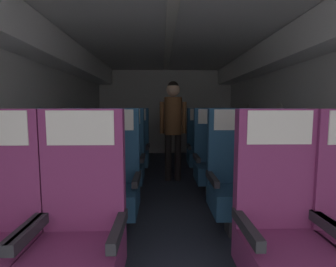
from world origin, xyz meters
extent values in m
cube|color=#2D3342|center=(0.00, 3.40, -0.01)|extent=(3.66, 7.20, 0.02)
cube|color=silver|center=(-1.73, 3.40, 1.08)|extent=(0.08, 6.80, 2.16)
cube|color=silver|center=(1.73, 3.40, 1.08)|extent=(0.08, 6.80, 2.16)
cube|color=silver|center=(0.00, 3.40, 2.16)|extent=(3.54, 6.80, 0.06)
cube|color=silver|center=(0.00, 6.82, 1.08)|extent=(3.54, 0.06, 2.16)
cube|color=white|center=(-1.51, 3.40, 1.94)|extent=(0.36, 6.53, 0.36)
cube|color=white|center=(1.51, 3.40, 1.94)|extent=(0.36, 6.53, 0.36)
cube|color=white|center=(0.00, 3.40, 2.12)|extent=(0.12, 6.12, 0.02)
cylinder|color=white|center=(1.68, 4.08, 1.13)|extent=(0.01, 0.26, 0.26)
cylinder|color=white|center=(1.68, 5.44, 1.13)|extent=(0.01, 0.26, 0.26)
cube|color=#7A2D60|center=(-1.07, 1.80, 0.81)|extent=(0.48, 0.09, 0.73)
cube|color=#28282D|center=(-0.84, 1.60, 0.53)|extent=(0.05, 0.40, 0.06)
cube|color=#7A2D60|center=(-0.58, 1.60, 0.33)|extent=(0.48, 0.48, 0.22)
cube|color=#7A2D60|center=(-0.58, 1.80, 0.81)|extent=(0.48, 0.09, 0.73)
cube|color=#28282D|center=(-0.35, 1.60, 0.53)|extent=(0.05, 0.40, 0.06)
cube|color=#28282D|center=(-0.81, 1.60, 0.53)|extent=(0.05, 0.40, 0.06)
cube|color=silver|center=(-0.58, 1.75, 1.07)|extent=(0.39, 0.01, 0.20)
cube|color=#28282D|center=(0.82, 1.58, 0.53)|extent=(0.05, 0.40, 0.06)
cube|color=#7A2D60|center=(0.58, 1.60, 0.33)|extent=(0.48, 0.48, 0.22)
cube|color=#7A2D60|center=(0.58, 1.80, 0.81)|extent=(0.48, 0.09, 0.73)
cube|color=#28282D|center=(0.82, 1.60, 0.53)|extent=(0.05, 0.40, 0.06)
cube|color=#28282D|center=(0.35, 1.60, 0.53)|extent=(0.05, 0.40, 0.06)
cube|color=silver|center=(0.58, 1.75, 1.07)|extent=(0.39, 0.01, 0.20)
cube|color=#38383D|center=(-1.06, 2.55, 0.11)|extent=(0.17, 0.17, 0.22)
cube|color=navy|center=(-1.06, 2.55, 0.33)|extent=(0.48, 0.48, 0.22)
cube|color=navy|center=(-1.06, 2.74, 0.81)|extent=(0.48, 0.09, 0.73)
cube|color=#28282D|center=(-0.83, 2.55, 0.53)|extent=(0.05, 0.40, 0.06)
cube|color=#28282D|center=(-1.29, 2.55, 0.53)|extent=(0.05, 0.40, 0.06)
cube|color=silver|center=(-1.06, 2.70, 1.07)|extent=(0.39, 0.01, 0.20)
cube|color=#38383D|center=(-0.57, 2.56, 0.11)|extent=(0.17, 0.17, 0.22)
cube|color=navy|center=(-0.57, 2.56, 0.33)|extent=(0.48, 0.48, 0.22)
cube|color=navy|center=(-0.57, 2.75, 0.81)|extent=(0.48, 0.09, 0.73)
cube|color=#28282D|center=(-0.34, 2.56, 0.53)|extent=(0.05, 0.40, 0.06)
cube|color=#28282D|center=(-0.80, 2.56, 0.53)|extent=(0.05, 0.40, 0.06)
cube|color=silver|center=(-0.57, 2.71, 1.07)|extent=(0.39, 0.01, 0.20)
cube|color=#38383D|center=(1.05, 2.56, 0.11)|extent=(0.17, 0.17, 0.22)
cube|color=navy|center=(1.05, 2.56, 0.33)|extent=(0.48, 0.48, 0.22)
cube|color=navy|center=(1.05, 2.76, 0.81)|extent=(0.48, 0.09, 0.73)
cube|color=#28282D|center=(1.29, 2.56, 0.53)|extent=(0.05, 0.40, 0.06)
cube|color=#28282D|center=(0.82, 2.56, 0.53)|extent=(0.05, 0.40, 0.06)
cube|color=silver|center=(1.05, 2.71, 1.07)|extent=(0.39, 0.01, 0.20)
cube|color=#38383D|center=(0.59, 2.55, 0.11)|extent=(0.17, 0.17, 0.22)
cube|color=navy|center=(0.59, 2.55, 0.33)|extent=(0.48, 0.48, 0.22)
cube|color=navy|center=(0.59, 2.74, 0.81)|extent=(0.48, 0.09, 0.73)
cube|color=#28282D|center=(0.82, 2.55, 0.53)|extent=(0.05, 0.40, 0.06)
cube|color=#28282D|center=(0.36, 2.55, 0.53)|extent=(0.05, 0.40, 0.06)
cube|color=silver|center=(0.59, 2.70, 1.07)|extent=(0.39, 0.01, 0.20)
cube|color=#38383D|center=(-1.05, 3.53, 0.11)|extent=(0.17, 0.17, 0.22)
cube|color=navy|center=(-1.05, 3.53, 0.33)|extent=(0.48, 0.48, 0.22)
cube|color=navy|center=(-1.05, 3.73, 0.81)|extent=(0.48, 0.09, 0.73)
cube|color=#28282D|center=(-0.82, 3.53, 0.53)|extent=(0.05, 0.40, 0.06)
cube|color=#28282D|center=(-1.28, 3.53, 0.53)|extent=(0.05, 0.40, 0.06)
cube|color=silver|center=(-1.05, 3.68, 1.07)|extent=(0.39, 0.01, 0.20)
cube|color=#38383D|center=(-0.59, 3.53, 0.11)|extent=(0.17, 0.17, 0.22)
cube|color=navy|center=(-0.59, 3.53, 0.33)|extent=(0.48, 0.48, 0.22)
cube|color=navy|center=(-0.59, 3.73, 0.81)|extent=(0.48, 0.09, 0.73)
cube|color=#28282D|center=(-0.36, 3.53, 0.53)|extent=(0.05, 0.40, 0.06)
cube|color=#28282D|center=(-0.82, 3.53, 0.53)|extent=(0.05, 0.40, 0.06)
cube|color=silver|center=(-0.59, 3.68, 1.07)|extent=(0.39, 0.01, 0.20)
cube|color=#38383D|center=(1.07, 3.54, 0.11)|extent=(0.17, 0.17, 0.22)
cube|color=navy|center=(1.07, 3.54, 0.33)|extent=(0.48, 0.48, 0.22)
cube|color=navy|center=(1.07, 3.73, 0.81)|extent=(0.48, 0.09, 0.73)
cube|color=#28282D|center=(1.30, 3.54, 0.53)|extent=(0.05, 0.40, 0.06)
cube|color=#28282D|center=(0.84, 3.54, 0.53)|extent=(0.05, 0.40, 0.06)
cube|color=silver|center=(1.07, 3.69, 1.07)|extent=(0.39, 0.01, 0.20)
cube|color=#38383D|center=(0.58, 3.52, 0.11)|extent=(0.17, 0.17, 0.22)
cube|color=navy|center=(0.58, 3.52, 0.33)|extent=(0.48, 0.48, 0.22)
cube|color=navy|center=(0.58, 3.71, 0.81)|extent=(0.48, 0.09, 0.73)
cube|color=#28282D|center=(0.81, 3.52, 0.53)|extent=(0.05, 0.40, 0.06)
cube|color=#28282D|center=(0.35, 3.52, 0.53)|extent=(0.05, 0.40, 0.06)
cube|color=silver|center=(0.58, 3.67, 1.07)|extent=(0.39, 0.01, 0.20)
cube|color=#38383D|center=(-1.06, 4.49, 0.11)|extent=(0.17, 0.17, 0.22)
cube|color=navy|center=(-1.06, 4.49, 0.33)|extent=(0.48, 0.48, 0.22)
cube|color=navy|center=(-1.06, 4.68, 0.81)|extent=(0.48, 0.09, 0.73)
cube|color=#28282D|center=(-0.83, 4.49, 0.53)|extent=(0.05, 0.40, 0.06)
cube|color=#28282D|center=(-1.29, 4.49, 0.53)|extent=(0.05, 0.40, 0.06)
cube|color=silver|center=(-1.06, 4.64, 1.07)|extent=(0.39, 0.01, 0.20)
cube|color=#38383D|center=(-0.57, 4.48, 0.11)|extent=(0.17, 0.17, 0.22)
cube|color=navy|center=(-0.57, 4.48, 0.33)|extent=(0.48, 0.48, 0.22)
cube|color=navy|center=(-0.57, 4.68, 0.81)|extent=(0.48, 0.09, 0.73)
cube|color=#28282D|center=(-0.34, 4.48, 0.53)|extent=(0.05, 0.40, 0.06)
cube|color=#28282D|center=(-0.80, 4.48, 0.53)|extent=(0.05, 0.40, 0.06)
cube|color=silver|center=(-0.57, 4.63, 1.07)|extent=(0.39, 0.01, 0.20)
cube|color=#38383D|center=(1.07, 4.48, 0.11)|extent=(0.17, 0.17, 0.22)
cube|color=navy|center=(1.07, 4.48, 0.33)|extent=(0.48, 0.48, 0.22)
cube|color=navy|center=(1.07, 4.68, 0.81)|extent=(0.48, 0.09, 0.73)
cube|color=#28282D|center=(1.30, 4.48, 0.53)|extent=(0.05, 0.40, 0.06)
cube|color=#28282D|center=(0.84, 4.48, 0.53)|extent=(0.05, 0.40, 0.06)
cube|color=silver|center=(1.07, 4.63, 1.07)|extent=(0.39, 0.01, 0.20)
cube|color=#38383D|center=(0.58, 4.48, 0.11)|extent=(0.17, 0.17, 0.22)
cube|color=navy|center=(0.58, 4.48, 0.33)|extent=(0.48, 0.48, 0.22)
cube|color=navy|center=(0.58, 4.68, 0.81)|extent=(0.48, 0.09, 0.73)
cube|color=#28282D|center=(0.81, 4.48, 0.53)|extent=(0.05, 0.40, 0.06)
cube|color=#28282D|center=(0.35, 4.48, 0.53)|extent=(0.05, 0.40, 0.06)
cube|color=silver|center=(0.58, 4.63, 1.07)|extent=(0.39, 0.01, 0.20)
cylinder|color=black|center=(0.00, 4.31, 0.38)|extent=(0.11, 0.11, 0.76)
cylinder|color=black|center=(0.16, 4.31, 0.38)|extent=(0.11, 0.11, 0.76)
cylinder|color=brown|center=(0.08, 4.31, 1.05)|extent=(0.28, 0.28, 0.59)
cylinder|color=brown|center=(-0.10, 4.31, 1.02)|extent=(0.07, 0.07, 0.50)
cylinder|color=brown|center=(0.26, 4.31, 1.02)|extent=(0.07, 0.07, 0.50)
sphere|color=tan|center=(0.08, 4.31, 1.47)|extent=(0.21, 0.21, 0.21)
sphere|color=black|center=(0.08, 4.31, 1.51)|extent=(0.18, 0.18, 0.18)
camera|label=1|loc=(-0.11, 0.31, 1.18)|focal=26.72mm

